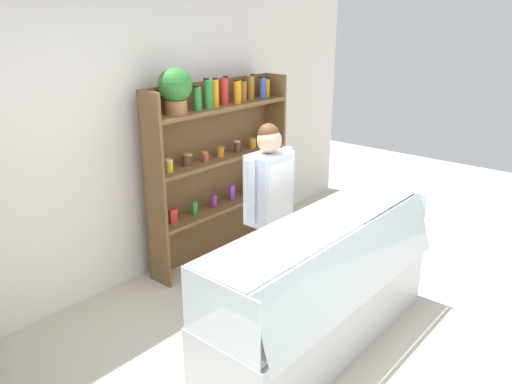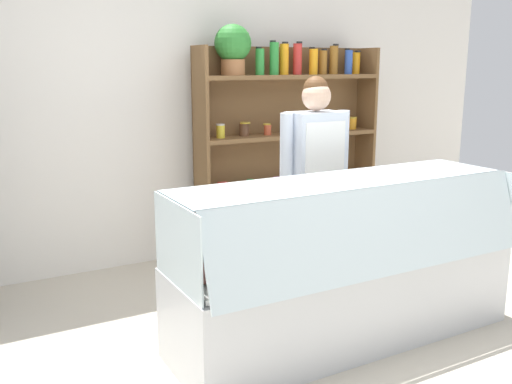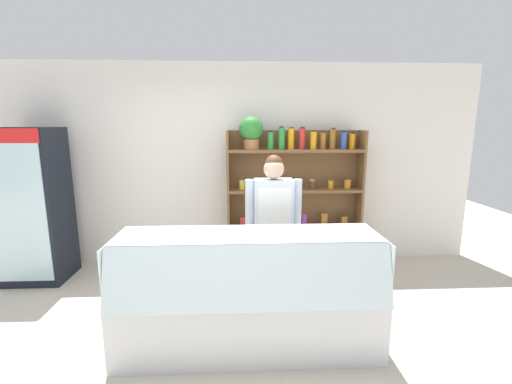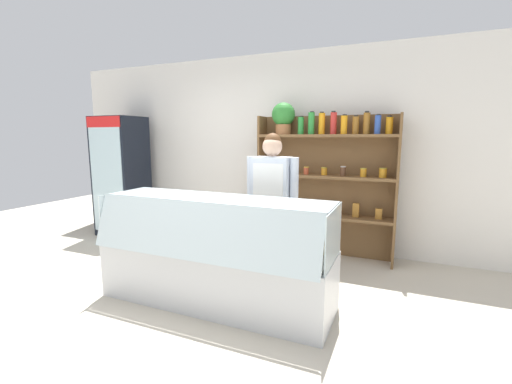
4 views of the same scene
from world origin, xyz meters
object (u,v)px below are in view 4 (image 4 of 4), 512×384
at_px(shelving_unit, 319,168).
at_px(shop_clerk, 272,195).
at_px(deli_display_case, 215,270).
at_px(drinks_fridge, 121,176).

relative_size(shelving_unit, shop_clerk, 1.25).
xyz_separation_m(shelving_unit, deli_display_case, (-0.57, -1.71, -0.84)).
relative_size(deli_display_case, shop_clerk, 1.37).
xyz_separation_m(drinks_fridge, shelving_unit, (3.13, 0.24, 0.22)).
bearing_deg(deli_display_case, shelving_unit, 71.46).
distance_m(deli_display_case, shop_clerk, 1.01).
bearing_deg(drinks_fridge, shelving_unit, 4.39).
distance_m(drinks_fridge, shop_clerk, 2.93).
bearing_deg(shelving_unit, deli_display_case, -108.54).
bearing_deg(deli_display_case, shop_clerk, 68.97).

